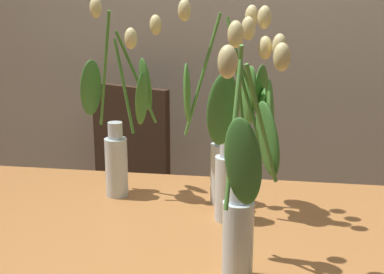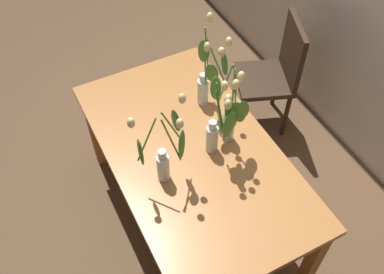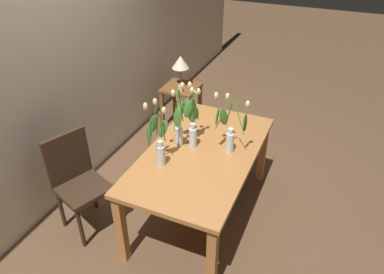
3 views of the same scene
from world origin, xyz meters
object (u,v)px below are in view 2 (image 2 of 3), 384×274
object	(u,v)px
tulip_vase_0	(218,129)
tulip_vase_1	(230,115)
dining_table	(192,160)
tulip_vase_3	(164,154)
tulip_vase_2	(207,77)
dining_chair	(275,71)

from	to	relation	value
tulip_vase_0	tulip_vase_1	xyz separation A→B (m)	(-0.05, 0.10, 0.01)
dining_table	tulip_vase_3	world-z (taller)	tulip_vase_3
tulip_vase_1	tulip_vase_3	xyz separation A→B (m)	(0.07, -0.42, -0.01)
dining_table	tulip_vase_2	xyz separation A→B (m)	(-0.29, 0.25, 0.30)
tulip_vase_0	tulip_vase_2	xyz separation A→B (m)	(-0.37, 0.13, 0.01)
tulip_vase_0	tulip_vase_1	world-z (taller)	tulip_vase_1
dining_chair	tulip_vase_1	bearing A→B (deg)	-53.47
tulip_vase_1	dining_chair	distance (m)	1.02
tulip_vase_2	tulip_vase_3	bearing A→B (deg)	-49.36
tulip_vase_3	tulip_vase_2	bearing A→B (deg)	130.64
tulip_vase_2	tulip_vase_3	xyz separation A→B (m)	(0.40, -0.46, -0.00)
tulip_vase_1	dining_chair	xyz separation A→B (m)	(-0.55, 0.75, -0.43)
dining_table	dining_chair	distance (m)	1.10
tulip_vase_0	tulip_vase_3	bearing A→B (deg)	-85.84
dining_table	dining_chair	world-z (taller)	dining_chair
tulip_vase_3	dining_chair	distance (m)	1.39
tulip_vase_0	tulip_vase_3	world-z (taller)	tulip_vase_3
tulip_vase_0	tulip_vase_2	distance (m)	0.40
dining_table	tulip_vase_0	world-z (taller)	tulip_vase_0
tulip_vase_1	tulip_vase_2	bearing A→B (deg)	173.36
tulip_vase_2	tulip_vase_3	world-z (taller)	tulip_vase_2
tulip_vase_0	tulip_vase_2	size ratio (longest dim) A/B	0.93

